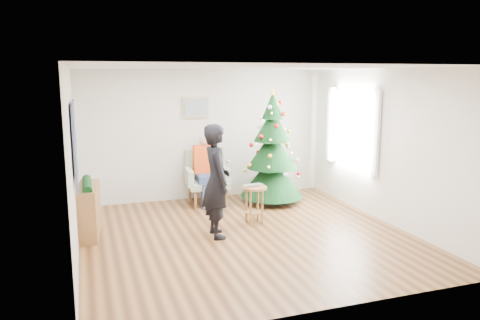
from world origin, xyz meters
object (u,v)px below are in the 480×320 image
object	(u,v)px
christmas_tree	(272,152)
console	(89,211)
armchair	(207,184)
stool	(254,205)
standing_man	(216,181)

from	to	relation	value
christmas_tree	console	xyz separation A→B (m)	(-3.47, -0.92, -0.61)
christmas_tree	armchair	xyz separation A→B (m)	(-1.23, 0.35, -0.62)
stool	standing_man	distance (m)	1.05
armchair	standing_man	world-z (taller)	standing_man
stool	standing_man	bearing A→B (deg)	-152.00
christmas_tree	stool	xyz separation A→B (m)	(-0.80, -1.16, -0.69)
console	armchair	bearing A→B (deg)	35.34
christmas_tree	standing_man	distance (m)	2.24
stool	standing_man	size ratio (longest dim) A/B	0.36
stool	armchair	distance (m)	1.57
stool	console	world-z (taller)	console
christmas_tree	stool	size ratio (longest dim) A/B	3.52
stool	armchair	size ratio (longest dim) A/B	0.62
christmas_tree	stool	bearing A→B (deg)	-124.59
standing_man	console	xyz separation A→B (m)	(-1.89, 0.66, -0.48)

